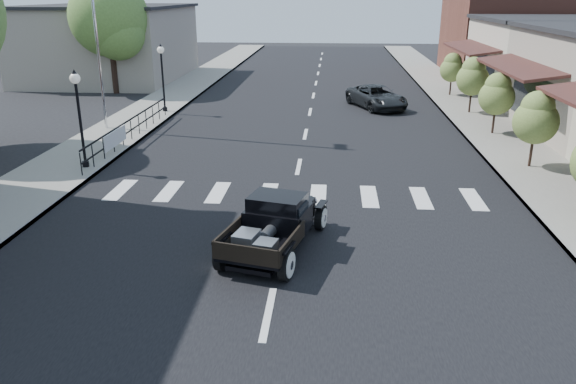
{
  "coord_description": "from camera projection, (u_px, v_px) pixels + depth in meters",
  "views": [
    {
      "loc": [
        1.16,
        -12.64,
        6.07
      ],
      "look_at": [
        0.04,
        1.49,
        1.0
      ],
      "focal_mm": 35.0,
      "sensor_mm": 36.0,
      "label": 1
    }
  ],
  "objects": [
    {
      "name": "road",
      "position": [
        308.0,
        120.0,
        28.07
      ],
      "size": [
        14.0,
        80.0,
        0.02
      ],
      "primitive_type": "cube",
      "color": "black",
      "rests_on": "ground"
    },
    {
      "name": "sidewalk_right",
      "position": [
        482.0,
        122.0,
        27.42
      ],
      "size": [
        3.0,
        80.0,
        0.15
      ],
      "primitive_type": "cube",
      "color": "gray",
      "rests_on": "ground"
    },
    {
      "name": "road_markings",
      "position": [
        303.0,
        146.0,
        23.38
      ],
      "size": [
        12.0,
        60.0,
        0.06
      ],
      "primitive_type": null,
      "color": "silver",
      "rests_on": "ground"
    },
    {
      "name": "small_tree_b",
      "position": [
        534.0,
        131.0,
        19.76
      ],
      "size": [
        1.56,
        1.56,
        2.6
      ],
      "primitive_type": null,
      "color": "olive",
      "rests_on": "sidewalk_right"
    },
    {
      "name": "small_tree_c",
      "position": [
        496.0,
        104.0,
        24.51
      ],
      "size": [
        1.53,
        1.53,
        2.55
      ],
      "primitive_type": null,
      "color": "olive",
      "rests_on": "sidewalk_right"
    },
    {
      "name": "second_car",
      "position": [
        377.0,
        97.0,
        30.78
      ],
      "size": [
        3.59,
        4.82,
        1.22
      ],
      "primitive_type": "imported",
      "rotation": [
        0.0,
        0.0,
        0.41
      ],
      "color": "black",
      "rests_on": "ground"
    },
    {
      "name": "banner",
      "position": [
        116.0,
        144.0,
        21.89
      ],
      "size": [
        0.04,
        2.2,
        0.6
      ],
      "primitive_type": null,
      "color": "silver",
      "rests_on": "sidewalk_left"
    },
    {
      "name": "lamp_post_b",
      "position": [
        80.0,
        119.0,
        19.56
      ],
      "size": [
        0.36,
        0.36,
        3.44
      ],
      "primitive_type": null,
      "color": "black",
      "rests_on": "sidewalk_left"
    },
    {
      "name": "sidewalk_left",
      "position": [
        143.0,
        116.0,
        28.68
      ],
      "size": [
        3.0,
        80.0,
        0.15
      ],
      "primitive_type": "cube",
      "color": "gray",
      "rests_on": "ground"
    },
    {
      "name": "small_tree_d",
      "position": [
        472.0,
        86.0,
        28.79
      ],
      "size": [
        1.63,
        1.63,
        2.72
      ],
      "primitive_type": null,
      "color": "olive",
      "rests_on": "sidewalk_right"
    },
    {
      "name": "small_tree_e",
      "position": [
        452.0,
        75.0,
        33.77
      ],
      "size": [
        1.44,
        1.44,
        2.4
      ],
      "primitive_type": null,
      "color": "olive",
      "rests_on": "sidewalk_right"
    },
    {
      "name": "storefront_far",
      "position": [
        570.0,
        61.0,
        32.78
      ],
      "size": [
        10.0,
        9.0,
        4.5
      ],
      "primitive_type": "cube",
      "color": "beige",
      "rests_on": "ground"
    },
    {
      "name": "ground",
      "position": [
        282.0,
        250.0,
        14.0
      ],
      "size": [
        120.0,
        120.0,
        0.0
      ],
      "primitive_type": "plane",
      "color": "black",
      "rests_on": "ground"
    },
    {
      "name": "hotrod_pickup",
      "position": [
        275.0,
        223.0,
        13.78
      ],
      "size": [
        2.82,
        4.39,
        1.41
      ],
      "primitive_type": null,
      "rotation": [
        0.0,
        0.0,
        -0.25
      ],
      "color": "black",
      "rests_on": "ground"
    },
    {
      "name": "far_building_right",
      "position": [
        527.0,
        28.0,
        41.7
      ],
      "size": [
        11.0,
        10.0,
        7.0
      ],
      "primitive_type": "cube",
      "color": "brown",
      "rests_on": "ground"
    },
    {
      "name": "big_tree_far",
      "position": [
        111.0,
        36.0,
        34.39
      ],
      "size": [
        4.77,
        4.77,
        7.01
      ],
      "primitive_type": null,
      "color": "#507331",
      "rests_on": "ground"
    },
    {
      "name": "railing",
      "position": [
        131.0,
        128.0,
        23.71
      ],
      "size": [
        0.08,
        10.0,
        1.0
      ],
      "primitive_type": null,
      "color": "black",
      "rests_on": "sidewalk_left"
    },
    {
      "name": "lamp_post_c",
      "position": [
        163.0,
        78.0,
        28.95
      ],
      "size": [
        0.36,
        0.36,
        3.44
      ],
      "primitive_type": null,
      "color": "black",
      "rests_on": "sidewalk_left"
    },
    {
      "name": "low_building_left",
      "position": [
        110.0,
        44.0,
        40.55
      ],
      "size": [
        10.0,
        12.0,
        5.0
      ],
      "primitive_type": "cube",
      "color": "#9E9585",
      "rests_on": "ground"
    }
  ]
}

